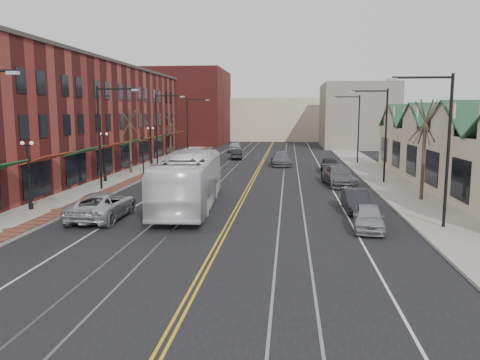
% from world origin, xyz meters
% --- Properties ---
extents(ground, '(160.00, 160.00, 0.00)m').
position_xyz_m(ground, '(0.00, 0.00, 0.00)').
color(ground, black).
rests_on(ground, ground).
extents(sidewalk_left, '(4.00, 120.00, 0.15)m').
position_xyz_m(sidewalk_left, '(-12.00, 20.00, 0.07)').
color(sidewalk_left, gray).
rests_on(sidewalk_left, ground).
extents(sidewalk_right, '(4.00, 120.00, 0.15)m').
position_xyz_m(sidewalk_right, '(12.00, 20.00, 0.07)').
color(sidewalk_right, gray).
rests_on(sidewalk_right, ground).
extents(building_left, '(10.00, 50.00, 11.00)m').
position_xyz_m(building_left, '(-19.00, 27.00, 5.50)').
color(building_left, maroon).
rests_on(building_left, ground).
extents(building_right, '(8.00, 36.00, 4.60)m').
position_xyz_m(building_right, '(18.00, 20.00, 2.30)').
color(building_right, '#B8AA8E').
rests_on(building_right, ground).
extents(backdrop_left, '(14.00, 18.00, 14.00)m').
position_xyz_m(backdrop_left, '(-16.00, 70.00, 7.00)').
color(backdrop_left, maroon).
rests_on(backdrop_left, ground).
extents(backdrop_mid, '(22.00, 14.00, 9.00)m').
position_xyz_m(backdrop_mid, '(0.00, 85.00, 4.50)').
color(backdrop_mid, '#B8AA8E').
rests_on(backdrop_mid, ground).
extents(backdrop_right, '(12.00, 16.00, 11.00)m').
position_xyz_m(backdrop_right, '(15.00, 65.00, 5.50)').
color(backdrop_right, slate).
rests_on(backdrop_right, ground).
extents(streetlight_l_1, '(3.33, 0.25, 8.00)m').
position_xyz_m(streetlight_l_1, '(-11.05, 16.00, 5.03)').
color(streetlight_l_1, black).
rests_on(streetlight_l_1, sidewalk_left).
extents(streetlight_l_2, '(3.33, 0.25, 8.00)m').
position_xyz_m(streetlight_l_2, '(-11.05, 32.00, 5.03)').
color(streetlight_l_2, black).
rests_on(streetlight_l_2, sidewalk_left).
extents(streetlight_l_3, '(3.33, 0.25, 8.00)m').
position_xyz_m(streetlight_l_3, '(-11.05, 48.00, 5.03)').
color(streetlight_l_3, black).
rests_on(streetlight_l_3, sidewalk_left).
extents(streetlight_r_0, '(3.33, 0.25, 8.00)m').
position_xyz_m(streetlight_r_0, '(11.05, 6.00, 5.03)').
color(streetlight_r_0, black).
rests_on(streetlight_r_0, sidewalk_right).
extents(streetlight_r_1, '(3.33, 0.25, 8.00)m').
position_xyz_m(streetlight_r_1, '(11.05, 22.00, 5.03)').
color(streetlight_r_1, black).
rests_on(streetlight_r_1, sidewalk_right).
extents(streetlight_r_2, '(3.33, 0.25, 8.00)m').
position_xyz_m(streetlight_r_2, '(11.05, 38.00, 5.03)').
color(streetlight_r_2, black).
rests_on(streetlight_r_2, sidewalk_right).
extents(lamppost_l_1, '(0.84, 0.28, 4.27)m').
position_xyz_m(lamppost_l_1, '(-12.80, 8.00, 2.20)').
color(lamppost_l_1, black).
rests_on(lamppost_l_1, sidewalk_left).
extents(lamppost_l_2, '(0.84, 0.28, 4.27)m').
position_xyz_m(lamppost_l_2, '(-12.80, 20.00, 2.20)').
color(lamppost_l_2, black).
rests_on(lamppost_l_2, sidewalk_left).
extents(lamppost_l_3, '(0.84, 0.28, 4.27)m').
position_xyz_m(lamppost_l_3, '(-12.80, 34.00, 2.20)').
color(lamppost_l_3, black).
rests_on(lamppost_l_3, sidewalk_left).
extents(tree_left_near, '(1.78, 1.37, 6.48)m').
position_xyz_m(tree_left_near, '(-12.50, 26.00, 3.51)').
color(tree_left_near, '#382B21').
rests_on(tree_left_near, sidewalk_left).
extents(tree_left_far, '(1.66, 1.28, 6.02)m').
position_xyz_m(tree_left_far, '(-12.50, 42.00, 3.28)').
color(tree_left_far, '#382B21').
rests_on(tree_left_far, sidewalk_left).
extents(tree_right_mid, '(1.90, 1.46, 6.93)m').
position_xyz_m(tree_right_mid, '(12.50, 14.00, 3.75)').
color(tree_right_mid, '#382B21').
rests_on(tree_right_mid, sidewalk_right).
extents(manhole_mid, '(0.60, 0.60, 0.02)m').
position_xyz_m(manhole_mid, '(-11.20, 3.00, 0.16)').
color(manhole_mid, '#592D19').
rests_on(manhole_mid, sidewalk_left).
extents(manhole_far, '(0.60, 0.60, 0.02)m').
position_xyz_m(manhole_far, '(-11.20, 8.00, 0.16)').
color(manhole_far, '#592D19').
rests_on(manhole_far, sidewalk_left).
extents(traffic_signal, '(0.18, 0.15, 3.80)m').
position_xyz_m(traffic_signal, '(-10.60, 24.00, 2.35)').
color(traffic_signal, black).
rests_on(traffic_signal, sidewalk_left).
extents(transit_bus, '(3.79, 12.91, 3.55)m').
position_xyz_m(transit_bus, '(-3.09, 9.99, 1.78)').
color(transit_bus, white).
rests_on(transit_bus, ground).
extents(parked_suv, '(2.72, 5.79, 1.60)m').
position_xyz_m(parked_suv, '(-7.50, 6.48, 0.80)').
color(parked_suv, '#B4B8BC').
rests_on(parked_suv, ground).
extents(parked_car_a, '(2.03, 4.12, 1.35)m').
position_xyz_m(parked_car_a, '(7.50, 5.45, 0.68)').
color(parked_car_a, '#9A9CA1').
rests_on(parked_car_a, ground).
extents(parked_car_b, '(1.50, 4.17, 1.37)m').
position_xyz_m(parked_car_b, '(7.50, 10.17, 0.68)').
color(parked_car_b, black).
rests_on(parked_car_b, ground).
extents(parked_car_c, '(2.97, 5.92, 1.65)m').
position_xyz_m(parked_car_c, '(7.50, 20.56, 0.82)').
color(parked_car_c, '#56575D').
rests_on(parked_car_c, ground).
extents(parked_car_d, '(1.87, 4.53, 1.54)m').
position_xyz_m(parked_car_d, '(7.50, 29.34, 0.77)').
color(parked_car_d, black).
rests_on(parked_car_d, ground).
extents(distant_car_left, '(1.89, 4.28, 1.37)m').
position_xyz_m(distant_car_left, '(-3.60, 41.86, 0.68)').
color(distant_car_left, black).
rests_on(distant_car_left, ground).
extents(distant_car_right, '(2.60, 5.58, 1.58)m').
position_xyz_m(distant_car_right, '(2.36, 34.94, 0.79)').
color(distant_car_right, '#5D5E64').
rests_on(distant_car_right, ground).
extents(distant_car_far, '(2.32, 4.94, 1.64)m').
position_xyz_m(distant_car_far, '(-5.09, 52.83, 0.82)').
color(distant_car_far, '#9FA3A6').
rests_on(distant_car_far, ground).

